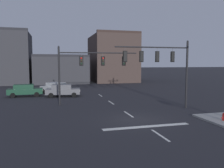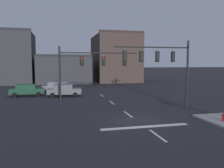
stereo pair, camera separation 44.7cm
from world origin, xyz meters
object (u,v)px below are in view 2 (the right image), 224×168
(car_lot_nearside, at_px, (64,90))
(car_lot_middle, at_px, (27,90))
(signal_mast_far_side, at_px, (87,65))
(fire_hydrant, at_px, (223,119))
(signal_mast_near_side, at_px, (163,62))
(car_lot_farside, at_px, (57,87))

(car_lot_nearside, height_order, car_lot_middle, same)
(car_lot_nearside, bearing_deg, signal_mast_far_side, -70.87)
(car_lot_middle, height_order, fire_hydrant, car_lot_middle)
(signal_mast_near_side, relative_size, car_lot_farside, 1.67)
(fire_hydrant, bearing_deg, car_lot_nearside, 123.71)
(car_lot_nearside, bearing_deg, fire_hydrant, -56.29)
(fire_hydrant, bearing_deg, car_lot_middle, 131.52)
(fire_hydrant, bearing_deg, signal_mast_near_side, 110.92)
(signal_mast_near_side, distance_m, car_lot_farside, 17.75)
(signal_mast_near_side, bearing_deg, fire_hydrant, -69.08)
(signal_mast_far_side, relative_size, car_lot_nearside, 1.82)
(car_lot_farside, bearing_deg, signal_mast_near_side, -55.78)
(signal_mast_near_side, xyz_separation_m, car_lot_middle, (-13.71, 12.26, -3.70))
(signal_mast_far_side, height_order, car_lot_nearside, signal_mast_far_side)
(signal_mast_near_side, bearing_deg, car_lot_farside, 124.22)
(signal_mast_near_side, relative_size, car_lot_nearside, 1.60)
(signal_mast_near_side, bearing_deg, car_lot_nearside, 129.22)
(signal_mast_near_side, bearing_deg, signal_mast_far_side, 146.34)
(signal_mast_near_side, xyz_separation_m, car_lot_farside, (-9.76, 14.35, -3.70))
(car_lot_farside, height_order, fire_hydrant, car_lot_farside)
(signal_mast_far_side, bearing_deg, car_lot_nearside, 109.13)
(car_lot_middle, bearing_deg, signal_mast_far_side, -47.93)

